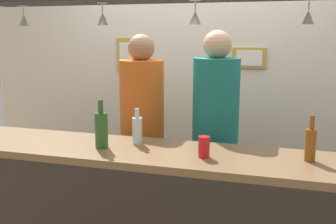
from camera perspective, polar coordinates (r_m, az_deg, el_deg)
name	(u,v)px	position (r m, az deg, el deg)	size (l,w,h in m)	color
back_wall	(198,79)	(3.73, 4.33, 4.78)	(4.40, 0.06, 2.60)	silver
bar_counter	(139,211)	(2.39, -4.20, -14.22)	(2.70, 0.55, 1.03)	brown
hanging_wineglass_far_left	(24,20)	(2.81, -20.23, 12.50)	(0.07, 0.07, 0.13)	silver
hanging_wineglass_left	(103,18)	(2.42, -9.48, 13.32)	(0.07, 0.07, 0.13)	silver
hanging_wineglass_center_left	(195,17)	(2.21, 3.97, 13.65)	(0.07, 0.07, 0.13)	silver
hanging_wineglass_center	(308,16)	(2.27, 19.72, 12.97)	(0.07, 0.07, 0.13)	silver
person_left_orange_shirt	(142,123)	(3.06, -3.77, -1.61)	(0.34, 0.34, 1.72)	#2D334C
person_middle_teal_shirt	(215,126)	(2.91, 6.91, -1.96)	(0.34, 0.34, 1.75)	#2D334C
bottle_champagne_green	(101,129)	(2.45, -9.67, -2.46)	(0.08, 0.08, 0.30)	#2D5623
bottle_soda_clear	(137,130)	(2.52, -4.50, -2.58)	(0.06, 0.06, 0.23)	silver
bottle_beer_amber_tall	(311,144)	(2.31, 20.03, -4.34)	(0.06, 0.06, 0.26)	brown
drink_can	(204,147)	(2.26, 5.25, -5.06)	(0.07, 0.07, 0.12)	red
picture_frame_caricature	(130,56)	(3.86, -5.62, 8.13)	(0.26, 0.02, 0.34)	#B29338
picture_frame_lower_pair	(249,58)	(3.60, 11.72, 7.71)	(0.30, 0.02, 0.18)	#B29338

